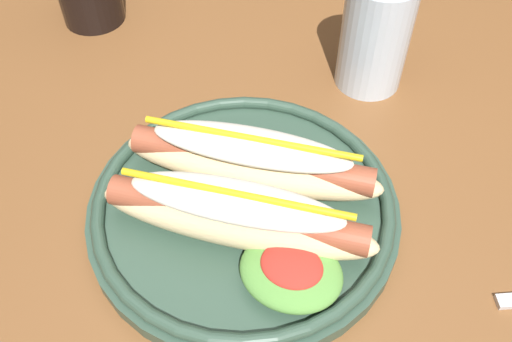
# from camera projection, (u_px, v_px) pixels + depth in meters

# --- Properties ---
(ground_plane) EXTENTS (8.00, 8.00, 0.00)m
(ground_plane) POSITION_uv_depth(u_px,v_px,m) (291.00, 338.00, 1.21)
(ground_plane) COLOR #2D2826
(dining_table) EXTENTS (1.33, 1.10, 0.74)m
(dining_table) POSITION_uv_depth(u_px,v_px,m) (317.00, 124.00, 0.71)
(dining_table) COLOR brown
(dining_table) RESTS_ON ground_plane
(hot_dog_plate) EXTENTS (0.28, 0.28, 0.08)m
(hot_dog_plate) POSITION_uv_depth(u_px,v_px,m) (245.00, 201.00, 0.49)
(hot_dog_plate) COLOR #334C3D
(hot_dog_plate) RESTS_ON dining_table
(water_cup) EXTENTS (0.07, 0.07, 0.12)m
(water_cup) POSITION_uv_depth(u_px,v_px,m) (375.00, 34.00, 0.59)
(water_cup) COLOR silver
(water_cup) RESTS_ON dining_table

